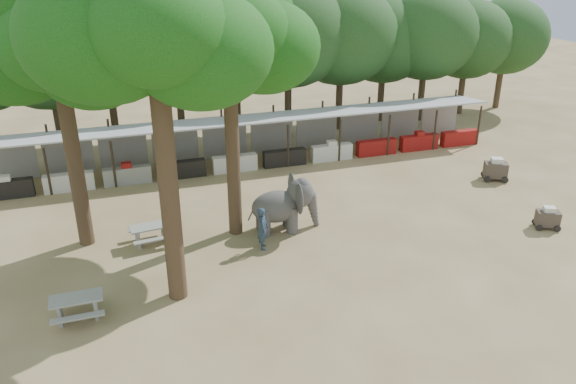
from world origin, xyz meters
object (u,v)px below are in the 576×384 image
object	(u,v)px
handler	(263,228)
picnic_table_far	(151,232)
yard_tree_back	(223,24)
yard_tree_left	(50,37)
picnic_table_near	(77,305)
yard_tree_center	(148,20)
cart_back	(496,169)
elephant	(285,205)
cart_front	(548,218)

from	to	relation	value
handler	picnic_table_far	world-z (taller)	handler
yard_tree_back	picnic_table_far	bearing A→B (deg)	-178.98
yard_tree_left	picnic_table_near	xyz separation A→B (m)	(-0.12, -5.50, -7.66)
yard_tree_left	yard_tree_back	bearing A→B (deg)	-9.46
yard_tree_center	picnic_table_near	world-z (taller)	yard_tree_center
cart_back	yard_tree_center	bearing A→B (deg)	-138.12
elephant	cart_back	distance (m)	12.21
yard_tree_center	picnic_table_near	xyz separation A→B (m)	(-3.13, -0.50, -8.67)
elephant	yard_tree_center	bearing A→B (deg)	-142.94
yard_tree_left	picnic_table_near	bearing A→B (deg)	-91.30
elephant	picnic_table_far	xyz separation A→B (m)	(-5.56, 0.54, -0.63)
yard_tree_center	cart_front	distance (m)	18.14
yard_tree_center	cart_back	distance (m)	19.98
yard_tree_left	cart_back	bearing A→B (deg)	0.79
yard_tree_left	picnic_table_near	size ratio (longest dim) A/B	6.62
picnic_table_near	yard_tree_center	bearing A→B (deg)	8.39
yard_tree_back	cart_back	bearing A→B (deg)	5.14
yard_tree_back	cart_front	bearing A→B (deg)	-17.29
yard_tree_center	cart_back	xyz separation A→B (m)	(17.24, 5.28, -8.61)
yard_tree_back	picnic_table_far	size ratio (longest dim) A/B	6.49
yard_tree_center	elephant	world-z (taller)	yard_tree_center
yard_tree_back	cart_back	distance (m)	16.36
yard_tree_left	handler	bearing A→B (deg)	-22.71
yard_tree_center	cart_back	bearing A→B (deg)	17.03
yard_tree_left	cart_back	xyz separation A→B (m)	(20.24, 0.28, -7.60)
yard_tree_left	yard_tree_back	xyz separation A→B (m)	(6.00, -1.00, 0.34)
cart_front	picnic_table_far	bearing A→B (deg)	-169.17
cart_back	picnic_table_near	bearing A→B (deg)	-139.29
cart_back	yard_tree_back	bearing A→B (deg)	-150.01
cart_front	cart_back	bearing A→B (deg)	100.38
yard_tree_center	elephant	size ratio (longest dim) A/B	3.98
yard_tree_left	cart_front	distance (m)	21.02
yard_tree_left	cart_front	bearing A→B (deg)	-14.86
picnic_table_near	picnic_table_far	distance (m)	5.23
yard_tree_left	yard_tree_back	size ratio (longest dim) A/B	0.97
yard_tree_back	elephant	bearing A→B (deg)	-15.28
elephant	cart_front	xyz separation A→B (m)	(10.72, -3.42, -0.65)
picnic_table_far	handler	bearing A→B (deg)	-29.71
yard_tree_left	cart_back	world-z (taller)	yard_tree_left
yard_tree_back	handler	world-z (taller)	yard_tree_back
picnic_table_near	picnic_table_far	bearing A→B (deg)	57.43
picnic_table_near	picnic_table_far	size ratio (longest dim) A/B	0.95
picnic_table_near	picnic_table_far	xyz separation A→B (m)	(2.76, 4.44, -0.02)
yard_tree_back	cart_back	world-z (taller)	yard_tree_back
yard_tree_left	yard_tree_center	bearing A→B (deg)	-59.04
yard_tree_left	yard_tree_back	distance (m)	6.09
yard_tree_left	cart_back	distance (m)	21.62
picnic_table_far	cart_front	world-z (taller)	cart_front
yard_tree_left	picnic_table_near	distance (m)	9.44
yard_tree_left	cart_front	size ratio (longest dim) A/B	9.08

